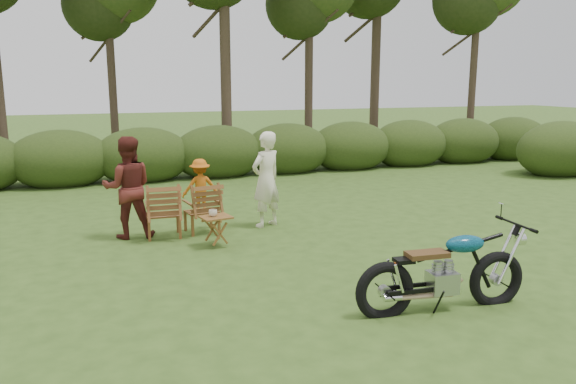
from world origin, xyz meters
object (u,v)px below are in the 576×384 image
object	(u,v)px
adult_a	(266,226)
child	(201,214)
cup	(213,213)
lawn_chair_left	(164,237)
adult_b	(131,237)
lawn_chair_right	(202,232)
side_table	(216,231)
motorcycle	(441,309)

from	to	relation	value
adult_a	child	size ratio (longest dim) A/B	1.57
cup	lawn_chair_left	bearing A→B (deg)	128.49
adult_b	lawn_chair_right	bearing A→B (deg)	179.97
adult_a	lawn_chair_left	bearing A→B (deg)	-23.63
lawn_chair_right	side_table	xyz separation A→B (m)	(0.04, -0.93, 0.25)
adult_b	child	xyz separation A→B (m)	(1.44, 1.23, 0.00)
lawn_chair_left	cup	bearing A→B (deg)	132.33
lawn_chair_right	lawn_chair_left	distance (m)	0.67
side_table	adult_a	xyz separation A→B (m)	(1.13, 0.93, -0.25)
side_table	lawn_chair_right	bearing A→B (deg)	92.43
side_table	child	world-z (taller)	child
cup	child	bearing A→B (deg)	83.82
motorcycle	adult_b	size ratio (longest dim) A/B	1.18
lawn_chair_left	cup	xyz separation A→B (m)	(0.66, -0.83, 0.54)
lawn_chair_right	lawn_chair_left	size ratio (longest dim) A/B	0.95
adult_a	child	bearing A→B (deg)	-81.12
adult_a	child	world-z (taller)	adult_a
motorcycle	lawn_chair_left	bearing A→B (deg)	126.75
cup	adult_a	distance (m)	1.58
child	lawn_chair_left	bearing A→B (deg)	54.88
lawn_chair_right	cup	distance (m)	1.06
side_table	cup	world-z (taller)	cup
lawn_chair_left	motorcycle	bearing A→B (deg)	125.70
lawn_chair_left	side_table	bearing A→B (deg)	133.40
side_table	adult_a	size ratio (longest dim) A/B	0.29
adult_a	adult_b	xyz separation A→B (m)	(-2.37, 0.09, 0.00)
motorcycle	child	size ratio (longest dim) A/B	1.83
lawn_chair_right	side_table	bearing A→B (deg)	84.51
motorcycle	adult_a	bearing A→B (deg)	104.93
motorcycle	lawn_chair_right	xyz separation A→B (m)	(-1.92, 4.24, 0.00)
motorcycle	side_table	distance (m)	3.82
adult_a	adult_b	distance (m)	2.37
lawn_chair_left	side_table	size ratio (longest dim) A/B	1.86
adult_b	adult_a	bearing A→B (deg)	-177.77
adult_b	motorcycle	bearing A→B (deg)	130.12
child	cup	bearing A→B (deg)	81.47
lawn_chair_left	adult_a	size ratio (longest dim) A/B	0.54
motorcycle	adult_a	distance (m)	4.31
side_table	adult_a	distance (m)	1.49
adult_b	child	distance (m)	1.90
cup	child	size ratio (longest dim) A/B	0.12
motorcycle	cup	distance (m)	3.88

